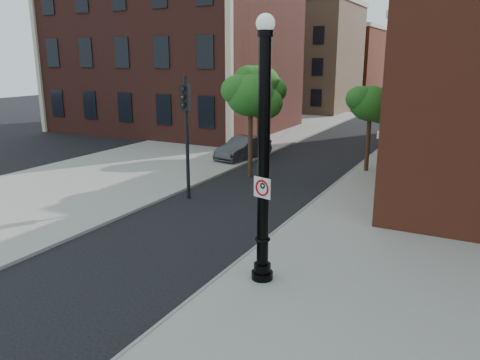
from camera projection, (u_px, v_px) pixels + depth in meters
The scene contains 16 objects.
ground at pixel (162, 265), 14.25m from camera, with size 120.00×120.00×0.00m, color black.
sidewalk_right at pixel (416, 203), 20.12m from camera, with size 8.00×60.00×0.12m, color gray.
sidewalk_left at pixel (212, 145), 33.70m from camera, with size 10.00×50.00×0.12m, color gray.
curb_edge at pixel (327, 191), 21.89m from camera, with size 0.10×60.00×0.14m, color gray.
victorian_building at pixel (176, 26), 39.77m from camera, with size 18.60×14.60×17.95m.
bg_building_tan_a at pixel (302, 59), 55.83m from camera, with size 12.00×12.00×12.00m, color #9C7455.
bg_building_red at pixel (335, 66), 68.09m from camera, with size 12.00×12.00×10.00m, color maroon.
lamppost at pixel (264, 168), 12.29m from camera, with size 0.61×0.61×7.16m.
no_parking_sign at pixel (262, 188), 12.24m from camera, with size 0.54×0.17×0.56m.
parked_car at pixel (243, 148), 28.91m from camera, with size 1.49×4.26×1.40m, color #313137.
traffic_signal_left at pixel (186, 118), 20.04m from camera, with size 0.38×0.46×5.37m.
traffic_signal_right at pixel (397, 116), 20.41m from camera, with size 0.39×0.47×5.41m.
utility_pole at pixel (382, 146), 20.53m from camera, with size 0.09×0.09×4.74m, color #999999.
street_tree_a at pixel (251, 97), 23.80m from camera, with size 2.94×2.66×5.31m.
street_tree_b at pixel (260, 84), 29.61m from camera, with size 3.15×2.85×5.68m.
street_tree_c at pixel (371, 105), 24.79m from camera, with size 2.61×2.36×4.71m.
Camera 1 is at (8.20, -10.53, 6.10)m, focal length 35.00 mm.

